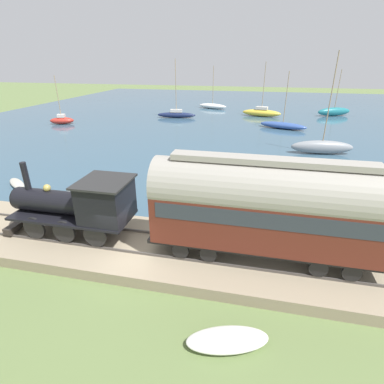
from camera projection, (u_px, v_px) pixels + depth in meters
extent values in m
plane|color=#607542|center=(129.00, 261.00, 14.28)|extent=(200.00, 200.00, 0.00)
cube|color=#38566B|center=(228.00, 113.00, 53.23)|extent=(80.00, 80.00, 0.01)
cube|color=gray|center=(135.00, 246.00, 14.93)|extent=(5.08, 56.00, 0.54)
cube|color=#4C4742|center=(127.00, 251.00, 13.98)|extent=(0.07, 54.88, 0.12)
cube|color=#4C4742|center=(141.00, 231.00, 15.60)|extent=(0.07, 54.88, 0.12)
cylinder|color=black|center=(95.00, 236.00, 14.03)|extent=(0.12, 1.15, 1.15)
cylinder|color=black|center=(113.00, 217.00, 15.65)|extent=(0.12, 1.15, 1.15)
cylinder|color=black|center=(64.00, 232.00, 14.35)|extent=(0.12, 1.15, 1.15)
cylinder|color=black|center=(84.00, 214.00, 15.97)|extent=(0.12, 1.15, 1.15)
cylinder|color=black|center=(34.00, 228.00, 14.67)|extent=(0.12, 1.15, 1.15)
cylinder|color=black|center=(57.00, 211.00, 16.29)|extent=(0.12, 1.15, 1.15)
cube|color=black|center=(73.00, 215.00, 14.97)|extent=(2.32, 5.96, 0.12)
cylinder|color=black|center=(50.00, 201.00, 14.95)|extent=(1.15, 3.58, 1.15)
cylinder|color=black|center=(18.00, 198.00, 15.31)|extent=(1.09, 0.08, 1.09)
cylinder|color=black|center=(26.00, 176.00, 14.65)|extent=(0.29, 0.29, 1.37)
sphere|color=tan|center=(47.00, 188.00, 14.66)|extent=(0.36, 0.36, 0.36)
cube|color=black|center=(106.00, 200.00, 14.19)|extent=(2.22, 2.09, 1.85)
cube|color=#282828|center=(104.00, 181.00, 13.79)|extent=(2.42, 2.33, 0.10)
cube|color=#2D2823|center=(22.00, 222.00, 15.96)|extent=(2.12, 0.44, 0.32)
cylinder|color=black|center=(352.00, 273.00, 11.90)|extent=(0.12, 0.76, 0.76)
cylinder|color=black|center=(341.00, 247.00, 13.52)|extent=(0.12, 0.76, 0.76)
cylinder|color=black|center=(318.00, 268.00, 12.15)|extent=(0.12, 0.76, 0.76)
cylinder|color=black|center=(312.00, 244.00, 13.77)|extent=(0.12, 0.76, 0.76)
cylinder|color=black|center=(208.00, 254.00, 13.04)|extent=(0.12, 0.76, 0.76)
cylinder|color=black|center=(215.00, 232.00, 14.66)|extent=(0.12, 0.76, 0.76)
cylinder|color=black|center=(180.00, 250.00, 13.29)|extent=(0.12, 0.76, 0.76)
cylinder|color=black|center=(190.00, 230.00, 14.91)|extent=(0.12, 0.76, 0.76)
cube|color=black|center=(262.00, 243.00, 13.28)|extent=(2.01, 10.07, 0.16)
cube|color=#5B2319|center=(265.00, 217.00, 12.75)|extent=(2.24, 9.67, 2.44)
cube|color=#2D333D|center=(266.00, 208.00, 12.58)|extent=(2.27, 9.06, 0.68)
cylinder|color=gray|center=(268.00, 191.00, 12.25)|extent=(2.35, 9.67, 2.35)
cube|color=gray|center=(272.00, 161.00, 11.73)|extent=(0.78, 8.06, 0.24)
ellipsoid|color=#B72D23|center=(62.00, 121.00, 44.08)|extent=(2.50, 3.66, 0.97)
cylinder|color=#9E8460|center=(58.00, 97.00, 42.71)|extent=(0.10, 0.10, 5.75)
cube|color=silver|center=(61.00, 116.00, 43.79)|extent=(1.16, 1.25, 0.45)
ellipsoid|color=#335199|center=(283.00, 125.00, 41.09)|extent=(3.61, 6.58, 0.88)
cylinder|color=#9E8460|center=(286.00, 98.00, 39.59)|extent=(0.10, 0.10, 6.48)
ellipsoid|color=#192347|center=(176.00, 115.00, 48.75)|extent=(1.85, 6.34, 0.88)
cylinder|color=#9E8460|center=(176.00, 86.00, 46.94)|extent=(0.10, 0.10, 7.98)
cube|color=silver|center=(176.00, 111.00, 48.48)|extent=(0.89, 1.94, 0.45)
ellipsoid|color=white|center=(213.00, 106.00, 57.73)|extent=(3.21, 5.94, 0.94)
cylinder|color=#9E8460|center=(213.00, 85.00, 56.17)|extent=(0.10, 0.10, 6.74)
ellipsoid|color=#1E707A|center=(334.00, 112.00, 50.33)|extent=(3.73, 5.98, 1.38)
cylinder|color=#9E8460|center=(338.00, 89.00, 48.84)|extent=(0.10, 0.10, 5.94)
ellipsoid|color=gold|center=(261.00, 113.00, 49.92)|extent=(2.80, 6.56, 1.12)
cylinder|color=#9E8460|center=(264.00, 86.00, 48.21)|extent=(0.10, 0.10, 7.31)
cube|color=silver|center=(262.00, 108.00, 49.61)|extent=(1.32, 2.06, 0.45)
ellipsoid|color=gray|center=(322.00, 147.00, 30.15)|extent=(2.00, 6.20, 1.35)
cylinder|color=#9E8460|center=(331.00, 98.00, 28.20)|extent=(0.10, 0.10, 8.18)
ellipsoid|color=silver|center=(284.00, 200.00, 19.75)|extent=(1.61, 2.16, 0.53)
ellipsoid|color=#B7B2A3|center=(17.00, 184.00, 22.70)|extent=(2.30, 2.71, 0.32)
ellipsoid|color=#B7B2A3|center=(184.00, 193.00, 21.04)|extent=(2.52, 2.07, 0.34)
ellipsoid|color=beige|center=(75.00, 197.00, 20.30)|extent=(1.95, 2.61, 0.45)
ellipsoid|color=silver|center=(227.00, 340.00, 10.02)|extent=(1.88, 3.00, 0.44)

